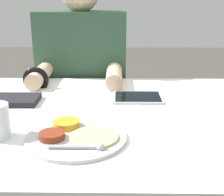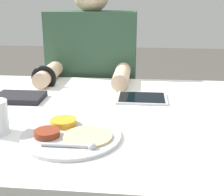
{
  "view_description": "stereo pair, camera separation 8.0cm",
  "coord_description": "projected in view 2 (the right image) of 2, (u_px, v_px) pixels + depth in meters",
  "views": [
    {
      "loc": [
        0.04,
        -0.97,
        1.11
      ],
      "look_at": [
        0.02,
        -0.03,
        0.8
      ],
      "focal_mm": 50.0,
      "sensor_mm": 36.0,
      "label": 1
    },
    {
      "loc": [
        0.12,
        -0.97,
        1.11
      ],
      "look_at": [
        0.02,
        -0.03,
        0.8
      ],
      "focal_mm": 50.0,
      "sensor_mm": 36.0,
      "label": 2
    }
  ],
  "objects": [
    {
      "name": "person_diner",
      "position": [
        93.0,
        104.0,
        1.66
      ],
      "size": [
        0.44,
        0.46,
        1.21
      ],
      "color": "black",
      "rests_on": "ground_plane"
    },
    {
      "name": "tablet_device",
      "position": [
        142.0,
        98.0,
        1.17
      ],
      "size": [
        0.19,
        0.14,
        0.01
      ],
      "color": "#B7B7BC",
      "rests_on": "dining_table"
    },
    {
      "name": "red_notebook",
      "position": [
        20.0,
        98.0,
        1.16
      ],
      "size": [
        0.18,
        0.13,
        0.02
      ],
      "color": "silver",
      "rests_on": "dining_table"
    },
    {
      "name": "thali_tray",
      "position": [
        70.0,
        135.0,
        0.86
      ],
      "size": [
        0.27,
        0.27,
        0.03
      ],
      "color": "#B7BABF",
      "rests_on": "dining_table"
    }
  ]
}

